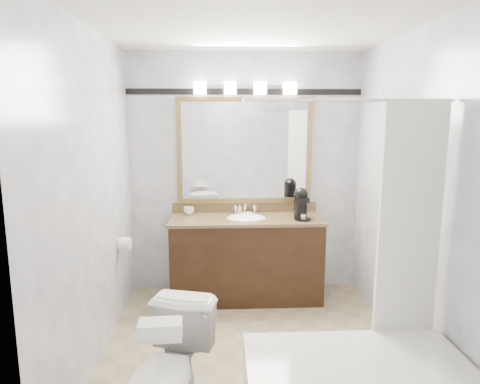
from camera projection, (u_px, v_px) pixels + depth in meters
name	position (u px, v px, depth m)	size (l,w,h in m)	color
room	(255.00, 197.00, 3.22)	(2.42, 2.62, 2.52)	#998B67
vanity	(246.00, 256.00, 4.36)	(1.53, 0.58, 0.97)	black
mirror	(245.00, 151.00, 4.44)	(1.40, 0.04, 1.10)	olive
vanity_light_bar	(245.00, 88.00, 4.27)	(1.02, 0.14, 0.12)	silver
accent_stripe	(245.00, 92.00, 4.34)	(2.40, 0.01, 0.06)	black
tp_roll	(125.00, 244.00, 3.92)	(0.12, 0.12, 0.11)	white
toilet	(168.00, 375.00, 2.49)	(0.41, 0.72, 0.74)	white
tissue_box	(160.00, 330.00, 2.17)	(0.22, 0.12, 0.09)	white
coffee_maker	(301.00, 203.00, 4.22)	(0.16, 0.20, 0.31)	black
cup_left	(189.00, 211.00, 4.42)	(0.10, 0.10, 0.08)	white
soap_bottle_a	(240.00, 209.00, 4.48)	(0.04, 0.04, 0.10)	white
soap_bar	(247.00, 214.00, 4.41)	(0.09, 0.06, 0.03)	beige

